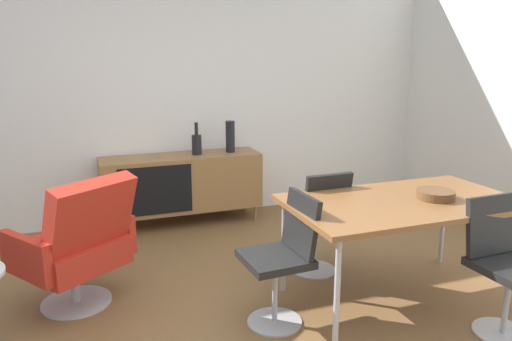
{
  "coord_description": "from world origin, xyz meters",
  "views": [
    {
      "loc": [
        -0.69,
        -2.45,
        1.72
      ],
      "look_at": [
        0.51,
        0.81,
        0.88
      ],
      "focal_mm": 33.99,
      "sensor_mm": 36.0,
      "label": 1
    }
  ],
  "objects_px": {
    "dining_table": "(403,206)",
    "lounge_chair_red": "(77,243)",
    "vase_cobalt": "(197,144)",
    "dining_chair_front_right": "(503,261)",
    "sideboard": "(182,182)",
    "wooden_bowl_on_table": "(436,194)",
    "dining_chair_near_window": "(284,254)",
    "dining_chair_back_left": "(319,218)",
    "vase_sculptural_dark": "(230,137)"
  },
  "relations": [
    {
      "from": "vase_cobalt",
      "to": "lounge_chair_red",
      "type": "distance_m",
      "value": 1.9
    },
    {
      "from": "dining_table",
      "to": "vase_sculptural_dark",
      "type": "bearing_deg",
      "value": 105.62
    },
    {
      "from": "vase_cobalt",
      "to": "dining_chair_front_right",
      "type": "relative_size",
      "value": 0.38
    },
    {
      "from": "vase_sculptural_dark",
      "to": "wooden_bowl_on_table",
      "type": "height_order",
      "value": "vase_sculptural_dark"
    },
    {
      "from": "dining_table",
      "to": "lounge_chair_red",
      "type": "bearing_deg",
      "value": 162.64
    },
    {
      "from": "sideboard",
      "to": "wooden_bowl_on_table",
      "type": "height_order",
      "value": "wooden_bowl_on_table"
    },
    {
      "from": "dining_chair_back_left",
      "to": "dining_chair_near_window",
      "type": "relative_size",
      "value": 1.0
    },
    {
      "from": "vase_cobalt",
      "to": "dining_table",
      "type": "bearing_deg",
      "value": -65.82
    },
    {
      "from": "dining_table",
      "to": "wooden_bowl_on_table",
      "type": "height_order",
      "value": "wooden_bowl_on_table"
    },
    {
      "from": "sideboard",
      "to": "dining_chair_near_window",
      "type": "xyz_separation_m",
      "value": [
        0.23,
        -2.1,
        0.03
      ]
    },
    {
      "from": "dining_table",
      "to": "sideboard",
      "type": "bearing_deg",
      "value": 117.89
    },
    {
      "from": "sideboard",
      "to": "dining_chair_front_right",
      "type": "height_order",
      "value": "dining_chair_front_right"
    },
    {
      "from": "vase_cobalt",
      "to": "wooden_bowl_on_table",
      "type": "bearing_deg",
      "value": -61.46
    },
    {
      "from": "dining_chair_front_right",
      "to": "dining_table",
      "type": "bearing_deg",
      "value": 121.91
    },
    {
      "from": "sideboard",
      "to": "vase_cobalt",
      "type": "xyz_separation_m",
      "value": [
        0.17,
        0.0,
        0.39
      ]
    },
    {
      "from": "dining_chair_front_right",
      "to": "dining_chair_back_left",
      "type": "relative_size",
      "value": 1.0
    },
    {
      "from": "dining_chair_near_window",
      "to": "dining_chair_back_left",
      "type": "bearing_deg",
      "value": 45.77
    },
    {
      "from": "dining_chair_front_right",
      "to": "lounge_chair_red",
      "type": "xyz_separation_m",
      "value": [
        -2.48,
        1.23,
        -0.0
      ]
    },
    {
      "from": "dining_table",
      "to": "dining_chair_near_window",
      "type": "bearing_deg",
      "value": 179.78
    },
    {
      "from": "sideboard",
      "to": "dining_chair_front_right",
      "type": "xyz_separation_m",
      "value": [
        1.46,
        -2.67,
        0.03
      ]
    },
    {
      "from": "dining_chair_front_right",
      "to": "vase_sculptural_dark",
      "type": "bearing_deg",
      "value": 109.37
    },
    {
      "from": "dining_chair_front_right",
      "to": "dining_chair_back_left",
      "type": "xyz_separation_m",
      "value": [
        -0.7,
        1.12,
        0.0
      ]
    },
    {
      "from": "dining_table",
      "to": "wooden_bowl_on_table",
      "type": "xyz_separation_m",
      "value": [
        0.23,
        -0.05,
        0.07
      ]
    },
    {
      "from": "dining_chair_back_left",
      "to": "wooden_bowl_on_table",
      "type": "bearing_deg",
      "value": -46.64
    },
    {
      "from": "sideboard",
      "to": "dining_chair_front_right",
      "type": "bearing_deg",
      "value": -61.24
    },
    {
      "from": "wooden_bowl_on_table",
      "to": "dining_chair_front_right",
      "type": "relative_size",
      "value": 0.3
    },
    {
      "from": "sideboard",
      "to": "vase_sculptural_dark",
      "type": "distance_m",
      "value": 0.69
    },
    {
      "from": "vase_sculptural_dark",
      "to": "wooden_bowl_on_table",
      "type": "relative_size",
      "value": 1.25
    },
    {
      "from": "dining_table",
      "to": "dining_chair_near_window",
      "type": "xyz_separation_m",
      "value": [
        -0.89,
        0.0,
        -0.23
      ]
    },
    {
      "from": "dining_chair_near_window",
      "to": "dining_table",
      "type": "bearing_deg",
      "value": -0.22
    },
    {
      "from": "wooden_bowl_on_table",
      "to": "dining_chair_front_right",
      "type": "height_order",
      "value": "dining_chair_front_right"
    },
    {
      "from": "vase_sculptural_dark",
      "to": "wooden_bowl_on_table",
      "type": "xyz_separation_m",
      "value": [
        0.82,
        -2.16,
        -0.11
      ]
    },
    {
      "from": "dining_chair_back_left",
      "to": "lounge_chair_red",
      "type": "distance_m",
      "value": 1.79
    },
    {
      "from": "sideboard",
      "to": "wooden_bowl_on_table",
      "type": "bearing_deg",
      "value": -58.1
    },
    {
      "from": "vase_sculptural_dark",
      "to": "dining_table",
      "type": "relative_size",
      "value": 0.2
    },
    {
      "from": "dining_table",
      "to": "lounge_chair_red",
      "type": "height_order",
      "value": "lounge_chair_red"
    },
    {
      "from": "wooden_bowl_on_table",
      "to": "dining_chair_front_right",
      "type": "xyz_separation_m",
      "value": [
        0.12,
        -0.51,
        -0.3
      ]
    },
    {
      "from": "vase_sculptural_dark",
      "to": "dining_chair_back_left",
      "type": "xyz_separation_m",
      "value": [
        0.24,
        -1.55,
        -0.41
      ]
    },
    {
      "from": "wooden_bowl_on_table",
      "to": "vase_cobalt",
      "type": "bearing_deg",
      "value": 118.54
    },
    {
      "from": "vase_cobalt",
      "to": "wooden_bowl_on_table",
      "type": "distance_m",
      "value": 2.46
    },
    {
      "from": "vase_sculptural_dark",
      "to": "dining_table",
      "type": "bearing_deg",
      "value": -74.38
    },
    {
      "from": "dining_chair_back_left",
      "to": "lounge_chair_red",
      "type": "relative_size",
      "value": 0.9
    },
    {
      "from": "dining_chair_back_left",
      "to": "sideboard",
      "type": "bearing_deg",
      "value": 116.36
    },
    {
      "from": "dining_chair_back_left",
      "to": "lounge_chair_red",
      "type": "xyz_separation_m",
      "value": [
        -1.78,
        0.11,
        -0.0
      ]
    },
    {
      "from": "lounge_chair_red",
      "to": "vase_sculptural_dark",
      "type": "bearing_deg",
      "value": 43.1
    },
    {
      "from": "vase_cobalt",
      "to": "dining_chair_back_left",
      "type": "distance_m",
      "value": 1.7
    },
    {
      "from": "vase_sculptural_dark",
      "to": "lounge_chair_red",
      "type": "distance_m",
      "value": 2.15
    },
    {
      "from": "dining_table",
      "to": "dining_chair_front_right",
      "type": "bearing_deg",
      "value": -58.09
    },
    {
      "from": "vase_sculptural_dark",
      "to": "lounge_chair_red",
      "type": "height_order",
      "value": "vase_sculptural_dark"
    },
    {
      "from": "vase_cobalt",
      "to": "vase_sculptural_dark",
      "type": "xyz_separation_m",
      "value": [
        0.36,
        -0.0,
        0.05
      ]
    }
  ]
}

